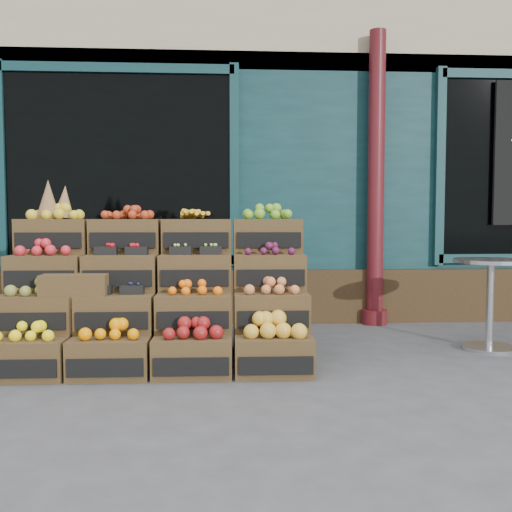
{
  "coord_description": "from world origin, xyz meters",
  "views": [
    {
      "loc": [
        -0.49,
        -4.14,
        1.16
      ],
      "look_at": [
        -0.2,
        0.7,
        0.85
      ],
      "focal_mm": 40.0,
      "sensor_mm": 36.0,
      "label": 1
    }
  ],
  "objects": [
    {
      "name": "spare_crates",
      "position": [
        -1.62,
        0.33,
        0.37
      ],
      "size": [
        0.5,
        0.35,
        0.74
      ],
      "rotation": [
        0.0,
        0.0,
        0.02
      ],
      "color": "#4A361D",
      "rests_on": "ground"
    },
    {
      "name": "bistro_table",
      "position": [
        1.89,
        0.75,
        0.51
      ],
      "size": [
        0.64,
        0.64,
        0.81
      ],
      "rotation": [
        0.0,
        0.0,
        -0.26
      ],
      "color": "#ADAEB3",
      "rests_on": "ground"
    },
    {
      "name": "crate_display",
      "position": [
        -1.01,
        0.56,
        0.46
      ],
      "size": [
        2.41,
        1.19,
        1.5
      ],
      "rotation": [
        0.0,
        0.0,
        -0.01
      ],
      "color": "#4A361D",
      "rests_on": "ground"
    },
    {
      "name": "shop_facade",
      "position": [
        0.0,
        5.11,
        2.4
      ],
      "size": [
        12.0,
        6.24,
        4.8
      ],
      "color": "#103336",
      "rests_on": "ground"
    },
    {
      "name": "ground",
      "position": [
        0.0,
        0.0,
        0.0
      ],
      "size": [
        60.0,
        60.0,
        0.0
      ],
      "primitive_type": "plane",
      "color": "#48484B",
      "rests_on": "ground"
    },
    {
      "name": "shopkeeper",
      "position": [
        -1.57,
        2.64,
        1.03
      ],
      "size": [
        0.88,
        0.73,
        2.06
      ],
      "primitive_type": "imported",
      "rotation": [
        0.0,
        0.0,
        2.78
      ],
      "color": "#1C6428",
      "rests_on": "ground"
    }
  ]
}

